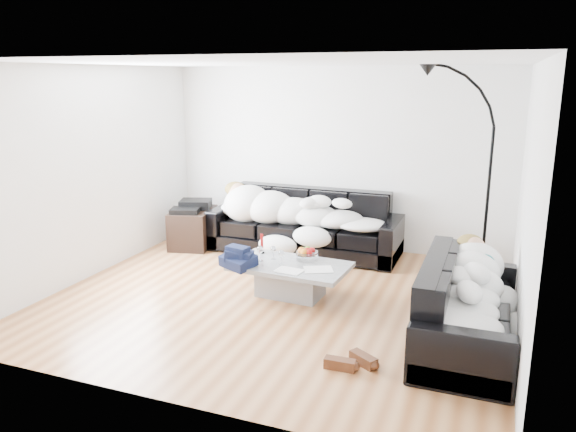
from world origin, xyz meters
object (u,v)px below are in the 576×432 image
(sleeper_right, at_px, (470,281))
(stereo, at_px, (192,206))
(sofa_back, at_px, (304,222))
(fruit_bowl, at_px, (307,253))
(candle_right, at_px, (263,244))
(wine_glass_a, at_px, (273,253))
(sofa_right, at_px, (469,303))
(sleeper_back, at_px, (303,209))
(floor_lamp, at_px, (488,189))
(shoes, at_px, (351,361))
(coffee_table, at_px, (290,280))
(wine_glass_b, at_px, (260,253))
(candle_left, at_px, (261,243))
(av_cabinet, at_px, (193,228))
(wine_glass_c, at_px, (281,257))

(sleeper_right, xyz_separation_m, stereo, (-4.02, 1.83, -0.01))
(sofa_back, distance_m, fruit_bowl, 1.49)
(stereo, bearing_deg, candle_right, -52.05)
(wine_glass_a, bearing_deg, stereo, 145.60)
(sofa_right, bearing_deg, sleeper_back, 48.96)
(sleeper_back, xyz_separation_m, floor_lamp, (2.43, -0.24, 0.51))
(sofa_right, height_order, shoes, sofa_right)
(coffee_table, relative_size, fruit_bowl, 5.12)
(sleeper_back, xyz_separation_m, coffee_table, (0.40, -1.56, -0.46))
(fruit_bowl, height_order, wine_glass_b, wine_glass_b)
(wine_glass_a, xyz_separation_m, candle_right, (-0.21, 0.17, 0.04))
(sofa_right, xyz_separation_m, shoes, (-0.90, -0.84, -0.35))
(sleeper_back, height_order, sleeper_right, sleeper_back)
(coffee_table, relative_size, candle_left, 5.68)
(sofa_back, xyz_separation_m, wine_glass_b, (0.03, -1.62, 0.03))
(coffee_table, bearing_deg, stereo, 147.15)
(coffee_table, bearing_deg, sofa_back, 103.91)
(wine_glass_b, xyz_separation_m, candle_left, (-0.11, 0.29, 0.03))
(av_cabinet, bearing_deg, sleeper_back, -4.31)
(fruit_bowl, distance_m, wine_glass_b, 0.55)
(sofa_right, xyz_separation_m, wine_glass_b, (-2.34, 0.49, 0.07))
(sleeper_back, distance_m, candle_right, 1.31)
(candle_left, xyz_separation_m, floor_lamp, (2.51, 1.04, 0.66))
(candle_right, distance_m, stereo, 1.92)
(fruit_bowl, bearing_deg, coffee_table, -121.10)
(shoes, height_order, av_cabinet, av_cabinet)
(sleeper_back, bearing_deg, candle_right, -92.55)
(sleeper_right, relative_size, wine_glass_c, 9.96)
(floor_lamp, bearing_deg, coffee_table, -138.19)
(wine_glass_b, height_order, candle_right, candle_right)
(sleeper_back, height_order, candle_left, sleeper_back)
(sleeper_back, relative_size, wine_glass_c, 13.44)
(floor_lamp, bearing_deg, av_cabinet, -171.21)
(sofa_back, height_order, sleeper_right, sofa_back)
(coffee_table, bearing_deg, av_cabinet, 147.15)
(fruit_bowl, relative_size, floor_lamp, 0.11)
(sofa_back, bearing_deg, sleeper_back, -90.00)
(sofa_right, bearing_deg, wine_glass_c, 77.47)
(wine_glass_b, distance_m, av_cabinet, 2.15)
(sofa_back, relative_size, candle_left, 11.70)
(candle_right, bearing_deg, candle_left, 142.95)
(candle_right, height_order, stereo, stereo)
(floor_lamp, bearing_deg, sleeper_back, -176.80)
(shoes, bearing_deg, coffee_table, 138.43)
(fruit_bowl, relative_size, candle_left, 1.11)
(coffee_table, height_order, wine_glass_c, wine_glass_c)
(sofa_right, height_order, candle_right, sofa_right)
(wine_glass_a, relative_size, candle_right, 0.68)
(sofa_right, bearing_deg, coffee_table, 75.58)
(sleeper_back, bearing_deg, sofa_right, -41.04)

